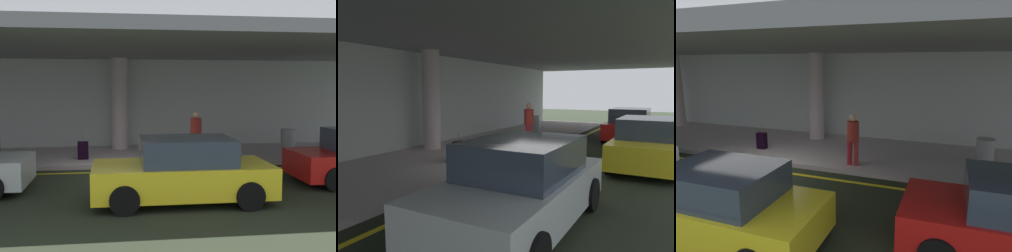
% 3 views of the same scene
% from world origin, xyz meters
% --- Properties ---
extents(ground_plane, '(60.00, 60.00, 0.00)m').
position_xyz_m(ground_plane, '(0.00, 0.00, 0.00)').
color(ground_plane, '#232A1C').
extents(sidewalk, '(26.00, 4.20, 0.15)m').
position_xyz_m(sidewalk, '(0.00, 3.10, 0.07)').
color(sidewalk, '#B5A7A9').
rests_on(sidewalk, ground).
extents(lane_stripe_yellow, '(26.00, 0.14, 0.01)m').
position_xyz_m(lane_stripe_yellow, '(0.00, 0.50, 0.00)').
color(lane_stripe_yellow, yellow).
rests_on(lane_stripe_yellow, ground).
extents(support_column_left_mid, '(0.65, 0.65, 3.65)m').
position_xyz_m(support_column_left_mid, '(0.00, 4.34, 1.97)').
color(support_column_left_mid, '#B6A3A4').
rests_on(support_column_left_mid, sidewalk).
extents(ceiling_overhang, '(28.00, 13.20, 0.30)m').
position_xyz_m(ceiling_overhang, '(0.00, 2.60, 3.95)').
color(ceiling_overhang, slate).
rests_on(ceiling_overhang, support_column_far_left).
extents(terminal_back_wall, '(26.00, 0.30, 3.80)m').
position_xyz_m(terminal_back_wall, '(0.00, 5.35, 1.90)').
color(terminal_back_wall, '#AFB4B1').
rests_on(terminal_back_wall, ground).
extents(car_red, '(4.10, 1.92, 1.50)m').
position_xyz_m(car_red, '(6.76, -1.75, 0.71)').
color(car_red, red).
rests_on(car_red, ground).
extents(car_silver, '(4.10, 1.92, 1.50)m').
position_xyz_m(car_silver, '(-4.39, -1.55, 0.71)').
color(car_silver, '#B5BCBD').
rests_on(car_silver, ground).
extents(car_yellow_taxi, '(4.10, 1.92, 1.50)m').
position_xyz_m(car_yellow_taxi, '(1.38, -3.00, 0.71)').
color(car_yellow_taxi, yellow).
rests_on(car_yellow_taxi, ground).
extents(traveler_with_luggage, '(0.38, 0.38, 1.68)m').
position_xyz_m(traveler_with_luggage, '(2.58, 1.52, 1.11)').
color(traveler_with_luggage, maroon).
rests_on(traveler_with_luggage, sidewalk).
extents(suitcase_upright_primary, '(0.36, 0.22, 0.90)m').
position_xyz_m(suitcase_upright_primary, '(-1.30, 2.11, 0.46)').
color(suitcase_upright_primary, black).
rests_on(suitcase_upright_primary, sidewalk).
extents(trash_bin_steel, '(0.56, 0.56, 0.85)m').
position_xyz_m(trash_bin_steel, '(6.58, 3.05, 0.57)').
color(trash_bin_steel, gray).
rests_on(trash_bin_steel, sidewalk).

